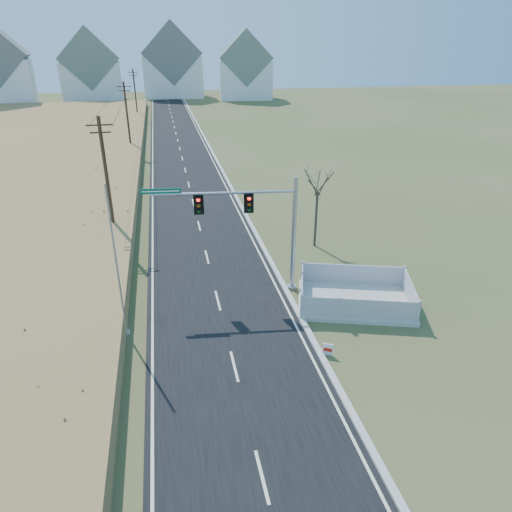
{
  "coord_description": "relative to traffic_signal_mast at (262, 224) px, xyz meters",
  "views": [
    {
      "loc": [
        -2.4,
        -18.68,
        13.61
      ],
      "look_at": [
        1.95,
        2.52,
        3.4
      ],
      "focal_mm": 32.0,
      "sensor_mm": 36.0,
      "label": 1
    }
  ],
  "objects": [
    {
      "name": "ground",
      "position": [
        -2.76,
        -4.83,
        -4.28
      ],
      "size": [
        260.0,
        260.0,
        0.0
      ],
      "primitive_type": "plane",
      "color": "#424C25",
      "rests_on": "ground"
    },
    {
      "name": "road",
      "position": [
        -2.76,
        45.17,
        -4.25
      ],
      "size": [
        8.0,
        180.0,
        0.06
      ],
      "primitive_type": "cube",
      "color": "black",
      "rests_on": "ground"
    },
    {
      "name": "curb",
      "position": [
        1.39,
        45.17,
        -4.19
      ],
      "size": [
        0.3,
        180.0,
        0.18
      ],
      "primitive_type": "cube",
      "color": "#B2AFA8",
      "rests_on": "ground"
    },
    {
      "name": "utility_pole_near",
      "position": [
        -9.26,
        10.17,
        0.4
      ],
      "size": [
        1.8,
        0.26,
        9.0
      ],
      "color": "#422D1E",
      "rests_on": "ground"
    },
    {
      "name": "utility_pole_mid",
      "position": [
        -9.26,
        40.17,
        0.4
      ],
      "size": [
        1.8,
        0.26,
        9.0
      ],
      "color": "#422D1E",
      "rests_on": "ground"
    },
    {
      "name": "utility_pole_far",
      "position": [
        -9.26,
        70.17,
        0.4
      ],
      "size": [
        1.8,
        0.26,
        9.0
      ],
      "color": "#422D1E",
      "rests_on": "ground"
    },
    {
      "name": "condo_nnw",
      "position": [
        -20.76,
        103.17,
        2.66
      ],
      "size": [
        14.93,
        11.17,
        17.03
      ],
      "rotation": [
        0.0,
        0.0,
        0.07
      ],
      "color": "white",
      "rests_on": "ground"
    },
    {
      "name": "condo_n",
      "position": [
        -0.76,
        107.17,
        3.33
      ],
      "size": [
        15.27,
        10.2,
        18.54
      ],
      "color": "white",
      "rests_on": "ground"
    },
    {
      "name": "condo_ne",
      "position": [
        17.24,
        99.17,
        2.56
      ],
      "size": [
        14.12,
        10.51,
        16.52
      ],
      "rotation": [
        0.0,
        0.0,
        -0.1
      ],
      "color": "white",
      "rests_on": "ground"
    },
    {
      "name": "traffic_signal_mast",
      "position": [
        0.0,
        0.0,
        0.0
      ],
      "size": [
        8.65,
        1.27,
        6.92
      ],
      "rotation": [
        0.0,
        0.0,
        -0.11
      ],
      "color": "#9EA0A5",
      "rests_on": "ground"
    },
    {
      "name": "fence_enclosure",
      "position": [
        4.88,
        -2.62,
        -3.99
      ],
      "size": [
        7.36,
        6.03,
        1.45
      ],
      "rotation": [
        0.0,
        0.0,
        -0.3
      ],
      "color": "#B7B5AD",
      "rests_on": "ground"
    },
    {
      "name": "open_sign",
      "position": [
        1.74,
        -6.86,
        -3.94
      ],
      "size": [
        0.48,
        0.29,
        0.64
      ],
      "rotation": [
        0.0,
        0.0,
        -0.49
      ],
      "color": "white",
      "rests_on": "ground"
    },
    {
      "name": "flagpole",
      "position": [
        -7.77,
        -3.07,
        -1.11
      ],
      "size": [
        0.36,
        0.36,
        7.94
      ],
      "color": "#B7B5AD",
      "rests_on": "ground"
    },
    {
      "name": "bare_tree",
      "position": [
        5.21,
        5.64,
        0.61
      ],
      "size": [
        2.29,
        2.29,
        6.06
      ],
      "color": "#4C3F33",
      "rests_on": "ground"
    }
  ]
}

